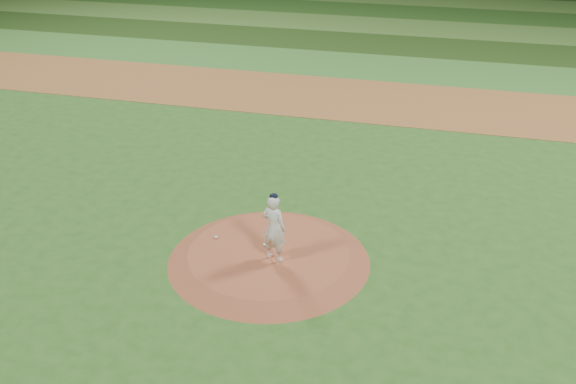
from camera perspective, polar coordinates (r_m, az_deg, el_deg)
The scene contains 10 objects.
ground at distance 17.60m, azimuth -1.70°, elevation -6.06°, with size 120.00×120.00×0.00m, color #2D601F.
infield_dirt_band at distance 30.01m, azimuth 6.02°, elevation 8.23°, with size 70.00×6.00×0.02m, color #965F2E.
outfield_stripe_0 at distance 35.21m, azimuth 7.55°, elevation 10.98°, with size 70.00×5.00×0.02m, color #38792C.
outfield_stripe_1 at distance 40.01m, azimuth 8.61°, elevation 12.85°, with size 70.00×5.00×0.02m, color #204014.
outfield_stripe_2 at distance 44.85m, azimuth 9.46°, elevation 14.32°, with size 70.00×5.00×0.02m, color #417229.
outfield_stripe_3 at distance 49.73m, azimuth 10.14°, elevation 15.50°, with size 70.00×5.00×0.02m, color #234C18.
pitchers_mound at distance 17.53m, azimuth -1.71°, elevation -5.72°, with size 5.50×5.50×0.25m, color #9E5031.
pitching_rubber at distance 17.76m, azimuth -1.37°, elevation -4.72°, with size 0.53×0.13×0.03m, color white.
rosin_bag at distance 18.18m, azimuth -6.43°, elevation -4.00°, with size 0.12×0.12×0.07m, color silver.
pitcher_on_mound at distance 16.69m, azimuth -1.25°, elevation -3.19°, with size 0.79×0.63×1.95m.
Camera 1 is at (4.33, -14.10, 9.60)m, focal length 40.00 mm.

